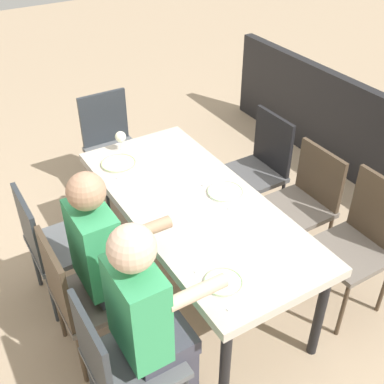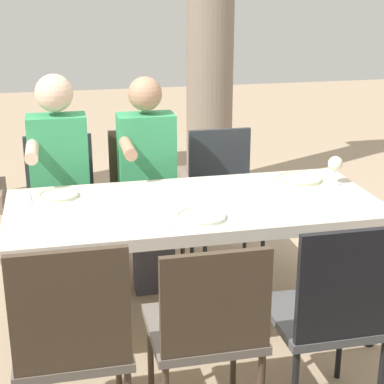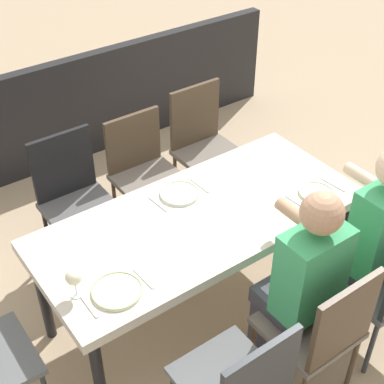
{
  "view_description": "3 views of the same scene",
  "coord_description": "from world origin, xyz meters",
  "px_view_note": "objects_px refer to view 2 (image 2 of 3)",
  "views": [
    {
      "loc": [
        -2.08,
        1.28,
        2.58
      ],
      "look_at": [
        -0.06,
        0.05,
        0.88
      ],
      "focal_mm": 45.11,
      "sensor_mm": 36.0,
      "label": 1
    },
    {
      "loc": [
        -0.66,
        -2.91,
        1.82
      ],
      "look_at": [
        -0.02,
        -0.03,
        0.81
      ],
      "focal_mm": 58.46,
      "sensor_mm": 36.0,
      "label": 2
    },
    {
      "loc": [
        1.44,
        1.92,
        2.76
      ],
      "look_at": [
        -0.01,
        -0.09,
        0.85
      ],
      "focal_mm": 52.47,
      "sensor_mm": 36.0,
      "label": 3
    }
  ],
  "objects_px": {
    "chair_east_north": "(224,189)",
    "plate_2": "(300,179)",
    "chair_east_south": "(332,310)",
    "diner_woman_green": "(148,177)",
    "plate_0": "(59,195)",
    "diner_man_white": "(60,179)",
    "stone_column_centre": "(210,26)",
    "chair_mid_south": "(208,326)",
    "chair_mid_north": "(145,194)",
    "chair_west_north": "(62,200)",
    "chair_west_south": "(72,338)",
    "plate_1": "(202,216)",
    "dining_table": "(194,214)",
    "wine_glass_2": "(335,164)"
  },
  "relations": [
    {
      "from": "dining_table",
      "to": "chair_east_south",
      "type": "height_order",
      "value": "chair_east_south"
    },
    {
      "from": "chair_mid_north",
      "to": "chair_east_north",
      "type": "height_order",
      "value": "chair_mid_north"
    },
    {
      "from": "diner_woman_green",
      "to": "diner_man_white",
      "type": "xyz_separation_m",
      "value": [
        -0.52,
        -0.0,
        0.02
      ]
    },
    {
      "from": "dining_table",
      "to": "chair_east_north",
      "type": "distance_m",
      "value": 0.94
    },
    {
      "from": "diner_man_white",
      "to": "stone_column_centre",
      "type": "relative_size",
      "value": 0.45
    },
    {
      "from": "chair_west_south",
      "to": "chair_mid_north",
      "type": "bearing_deg",
      "value": 72.7
    },
    {
      "from": "plate_0",
      "to": "dining_table",
      "type": "bearing_deg",
      "value": -19.34
    },
    {
      "from": "chair_mid_south",
      "to": "diner_man_white",
      "type": "xyz_separation_m",
      "value": [
        -0.53,
        1.48,
        0.18
      ]
    },
    {
      "from": "chair_mid_north",
      "to": "chair_east_south",
      "type": "xyz_separation_m",
      "value": [
        0.52,
        -1.68,
        0.02
      ]
    },
    {
      "from": "dining_table",
      "to": "diner_woman_green",
      "type": "bearing_deg",
      "value": 101.93
    },
    {
      "from": "chair_west_north",
      "to": "chair_east_north",
      "type": "height_order",
      "value": "chair_west_north"
    },
    {
      "from": "diner_woman_green",
      "to": "stone_column_centre",
      "type": "bearing_deg",
      "value": 64.46
    },
    {
      "from": "plate_1",
      "to": "plate_2",
      "type": "height_order",
      "value": "same"
    },
    {
      "from": "chair_east_north",
      "to": "plate_2",
      "type": "xyz_separation_m",
      "value": [
        0.27,
        -0.61,
        0.24
      ]
    },
    {
      "from": "chair_east_south",
      "to": "diner_woman_green",
      "type": "xyz_separation_m",
      "value": [
        -0.53,
        1.49,
        0.15
      ]
    },
    {
      "from": "chair_mid_north",
      "to": "chair_west_north",
      "type": "bearing_deg",
      "value": -179.8
    },
    {
      "from": "plate_1",
      "to": "wine_glass_2",
      "type": "relative_size",
      "value": 1.48
    },
    {
      "from": "chair_mid_south",
      "to": "chair_east_north",
      "type": "height_order",
      "value": "chair_mid_south"
    },
    {
      "from": "chair_mid_north",
      "to": "plate_1",
      "type": "xyz_separation_m",
      "value": [
        0.12,
        -1.06,
        0.24
      ]
    },
    {
      "from": "chair_east_north",
      "to": "diner_woman_green",
      "type": "height_order",
      "value": "diner_woman_green"
    },
    {
      "from": "chair_mid_north",
      "to": "diner_man_white",
      "type": "height_order",
      "value": "diner_man_white"
    },
    {
      "from": "chair_west_north",
      "to": "stone_column_centre",
      "type": "distance_m",
      "value": 2.2
    },
    {
      "from": "dining_table",
      "to": "chair_mid_south",
      "type": "distance_m",
      "value": 0.86
    },
    {
      "from": "chair_east_south",
      "to": "diner_man_white",
      "type": "height_order",
      "value": "diner_man_white"
    },
    {
      "from": "dining_table",
      "to": "plate_1",
      "type": "distance_m",
      "value": 0.24
    },
    {
      "from": "chair_mid_south",
      "to": "plate_2",
      "type": "height_order",
      "value": "chair_mid_south"
    },
    {
      "from": "dining_table",
      "to": "chair_west_north",
      "type": "xyz_separation_m",
      "value": [
        -0.66,
        0.84,
        -0.16
      ]
    },
    {
      "from": "dining_table",
      "to": "wine_glass_2",
      "type": "xyz_separation_m",
      "value": [
        0.82,
        0.13,
        0.18
      ]
    },
    {
      "from": "chair_east_south",
      "to": "diner_woman_green",
      "type": "height_order",
      "value": "diner_woman_green"
    },
    {
      "from": "diner_man_white",
      "to": "chair_east_north",
      "type": "bearing_deg",
      "value": 10.03
    },
    {
      "from": "wine_glass_2",
      "to": "stone_column_centre",
      "type": "bearing_deg",
      "value": 94.06
    },
    {
      "from": "diner_man_white",
      "to": "chair_east_south",
      "type": "bearing_deg",
      "value": -54.85
    },
    {
      "from": "wine_glass_2",
      "to": "dining_table",
      "type": "bearing_deg",
      "value": -171.27
    },
    {
      "from": "chair_west_north",
      "to": "chair_mid_south",
      "type": "xyz_separation_m",
      "value": [
        0.52,
        -1.67,
        0.02
      ]
    },
    {
      "from": "chair_east_south",
      "to": "stone_column_centre",
      "type": "bearing_deg",
      "value": 85.01
    },
    {
      "from": "chair_mid_south",
      "to": "chair_east_north",
      "type": "xyz_separation_m",
      "value": [
        0.52,
        1.67,
        -0.02
      ]
    },
    {
      "from": "plate_1",
      "to": "chair_east_south",
      "type": "bearing_deg",
      "value": -56.66
    },
    {
      "from": "plate_2",
      "to": "diner_man_white",
      "type": "bearing_deg",
      "value": 162.18
    },
    {
      "from": "chair_west_south",
      "to": "stone_column_centre",
      "type": "distance_m",
      "value": 3.55
    },
    {
      "from": "dining_table",
      "to": "chair_west_south",
      "type": "bearing_deg",
      "value": -128.07
    },
    {
      "from": "chair_west_south",
      "to": "chair_east_south",
      "type": "distance_m",
      "value": 1.05
    },
    {
      "from": "chair_west_north",
      "to": "diner_woman_green",
      "type": "height_order",
      "value": "diner_woman_green"
    },
    {
      "from": "plate_0",
      "to": "plate_2",
      "type": "bearing_deg",
      "value": -0.39
    },
    {
      "from": "dining_table",
      "to": "stone_column_centre",
      "type": "relative_size",
      "value": 0.64
    },
    {
      "from": "stone_column_centre",
      "to": "plate_0",
      "type": "bearing_deg",
      "value": -122.49
    },
    {
      "from": "diner_woman_green",
      "to": "wine_glass_2",
      "type": "bearing_deg",
      "value": -28.68
    },
    {
      "from": "chair_mid_south",
      "to": "plate_1",
      "type": "relative_size",
      "value": 3.86
    },
    {
      "from": "chair_west_north",
      "to": "plate_0",
      "type": "relative_size",
      "value": 4.46
    },
    {
      "from": "chair_east_south",
      "to": "wine_glass_2",
      "type": "xyz_separation_m",
      "value": [
        0.43,
        0.97,
        0.32
      ]
    },
    {
      "from": "dining_table",
      "to": "chair_east_north",
      "type": "height_order",
      "value": "chair_east_north"
    }
  ]
}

